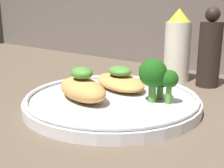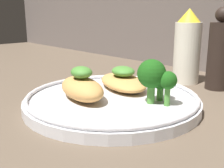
{
  "view_description": "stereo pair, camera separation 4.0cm",
  "coord_description": "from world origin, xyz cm",
  "px_view_note": "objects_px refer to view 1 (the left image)",
  "views": [
    {
      "loc": [
        25.6,
        -29.51,
        13.59
      ],
      "look_at": [
        0.0,
        0.0,
        3.4
      ],
      "focal_mm": 45.0,
      "sensor_mm": 36.0,
      "label": 1
    },
    {
      "loc": [
        28.51,
        -26.71,
        13.59
      ],
      "look_at": [
        0.0,
        0.0,
        3.4
      ],
      "focal_mm": 45.0,
      "sensor_mm": 36.0,
      "label": 2
    }
  ],
  "objects_px": {
    "plate": "(112,100)",
    "pepper_grinder": "(210,51)",
    "sauce_bottle": "(177,47)",
    "broccoli_bunch": "(157,76)"
  },
  "relations": [
    {
      "from": "broccoli_bunch",
      "to": "sauce_bottle",
      "type": "height_order",
      "value": "sauce_bottle"
    },
    {
      "from": "plate",
      "to": "pepper_grinder",
      "type": "bearing_deg",
      "value": 74.22
    },
    {
      "from": "sauce_bottle",
      "to": "pepper_grinder",
      "type": "height_order",
      "value": "pepper_grinder"
    },
    {
      "from": "plate",
      "to": "broccoli_bunch",
      "type": "distance_m",
      "value": 0.08
    },
    {
      "from": "sauce_bottle",
      "to": "pepper_grinder",
      "type": "distance_m",
      "value": 0.06
    },
    {
      "from": "plate",
      "to": "broccoli_bunch",
      "type": "relative_size",
      "value": 4.2
    },
    {
      "from": "plate",
      "to": "pepper_grinder",
      "type": "relative_size",
      "value": 1.77
    },
    {
      "from": "pepper_grinder",
      "to": "broccoli_bunch",
      "type": "bearing_deg",
      "value": -89.59
    },
    {
      "from": "broccoli_bunch",
      "to": "pepper_grinder",
      "type": "xyz_separation_m",
      "value": [
        -0.0,
        0.18,
        0.01
      ]
    },
    {
      "from": "broccoli_bunch",
      "to": "pepper_grinder",
      "type": "distance_m",
      "value": 0.18
    }
  ]
}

